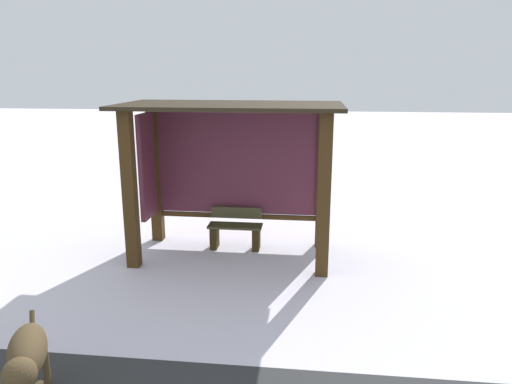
{
  "coord_description": "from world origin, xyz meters",
  "views": [
    {
      "loc": [
        1.27,
        -7.53,
        3.06
      ],
      "look_at": [
        0.39,
        0.14,
        1.09
      ],
      "focal_mm": 33.5,
      "sensor_mm": 36.0,
      "label": 1
    }
  ],
  "objects": [
    {
      "name": "bus_shelter",
      "position": [
        -0.12,
        0.22,
        1.72
      ],
      "size": [
        3.53,
        1.8,
        2.56
      ],
      "color": "#3E2912",
      "rests_on": "ground"
    },
    {
      "name": "bench_left_inside",
      "position": [
        0.0,
        0.35,
        0.32
      ],
      "size": [
        0.95,
        0.34,
        0.72
      ],
      "color": "#413E24",
      "rests_on": "ground"
    },
    {
      "name": "ground_plane",
      "position": [
        0.0,
        0.0,
        0.0
      ],
      "size": [
        60.0,
        60.0,
        0.0
      ],
      "primitive_type": "plane",
      "color": "silver"
    },
    {
      "name": "dog",
      "position": [
        -1.24,
        -3.96,
        0.54
      ],
      "size": [
        0.68,
        1.09,
        0.76
      ],
      "color": "#4E3C24",
      "rests_on": "ground"
    }
  ]
}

